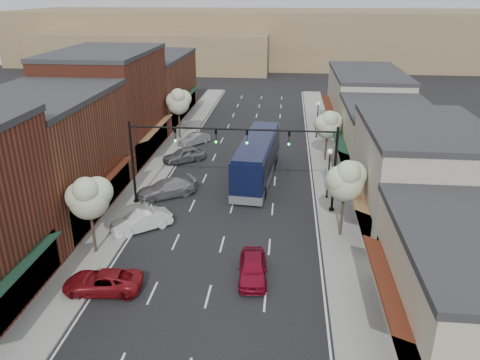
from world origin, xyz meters
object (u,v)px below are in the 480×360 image
(coach_bus, at_px, (257,159))
(parked_car_e, at_px, (194,139))
(tree_left_near, at_px, (89,196))
(parked_car_a, at_px, (103,282))
(signal_mast_left, at_px, (161,151))
(lamp_post_far, at_px, (318,114))
(parked_car_c, at_px, (166,189))
(tree_right_far, at_px, (328,124))
(tree_right_near, at_px, (346,179))
(red_hatchback, at_px, (253,268))
(tree_left_far, at_px, (178,101))
(lamp_post_near, at_px, (329,166))
(parked_car_d, at_px, (184,155))
(parked_car_b, at_px, (141,221))
(signal_mast_right, at_px, (304,156))

(coach_bus, relative_size, parked_car_e, 3.36)
(tree_left_near, relative_size, parked_car_a, 1.24)
(signal_mast_left, xyz_separation_m, lamp_post_far, (13.42, 20.00, -1.62))
(parked_car_c, bearing_deg, tree_right_far, 93.68)
(tree_right_near, height_order, tree_right_far, tree_right_near)
(lamp_post_far, relative_size, red_hatchback, 1.04)
(tree_right_near, distance_m, coach_bus, 12.67)
(red_hatchback, bearing_deg, tree_right_far, 71.04)
(signal_mast_left, relative_size, tree_left_far, 1.34)
(lamp_post_near, distance_m, parked_car_a, 20.35)
(parked_car_d, distance_m, parked_car_e, 5.84)
(tree_left_near, xyz_separation_m, parked_car_b, (2.08, 3.60, -3.49))
(tree_left_near, distance_m, lamp_post_far, 32.35)
(lamp_post_near, distance_m, parked_car_b, 15.77)
(red_hatchback, relative_size, parked_car_b, 0.96)
(tree_left_near, distance_m, coach_bus, 17.64)
(tree_left_near, bearing_deg, parked_car_d, 83.46)
(tree_right_far, distance_m, parked_car_a, 28.28)
(tree_right_near, relative_size, parked_car_c, 1.17)
(red_hatchback, distance_m, parked_car_a, 8.90)
(tree_right_far, distance_m, lamp_post_far, 8.13)
(tree_right_far, bearing_deg, parked_car_e, 163.90)
(red_hatchback, relative_size, parked_car_d, 0.96)
(signal_mast_right, height_order, tree_right_far, signal_mast_right)
(parked_car_c, bearing_deg, lamp_post_near, 61.40)
(parked_car_c, bearing_deg, parked_car_e, 148.96)
(tree_right_far, bearing_deg, tree_left_near, -129.69)
(tree_left_far, relative_size, parked_car_a, 1.33)
(signal_mast_right, bearing_deg, signal_mast_left, 180.00)
(lamp_post_far, height_order, parked_car_c, lamp_post_far)
(tree_right_far, xyz_separation_m, parked_car_b, (-14.52, -16.40, -3.26))
(coach_bus, distance_m, parked_car_d, 8.78)
(parked_car_a, xyz_separation_m, parked_car_c, (0.34, 13.68, 0.10))
(signal_mast_right, xyz_separation_m, red_hatchback, (-3.20, -9.87, -3.90))
(signal_mast_left, bearing_deg, tree_right_far, 40.54)
(tree_right_near, distance_m, parked_car_e, 25.18)
(lamp_post_near, relative_size, parked_car_e, 1.16)
(tree_right_far, xyz_separation_m, red_hatchback, (-5.92, -21.82, -3.27))
(signal_mast_right, xyz_separation_m, lamp_post_near, (2.18, 2.50, -1.62))
(tree_right_far, xyz_separation_m, parked_car_e, (-14.55, 4.20, -3.36))
(coach_bus, bearing_deg, tree_right_far, 44.14)
(signal_mast_right, relative_size, tree_right_far, 1.51)
(coach_bus, height_order, parked_car_e, coach_bus)
(coach_bus, xyz_separation_m, parked_car_b, (-7.78, -10.85, -1.29))
(parked_car_e, bearing_deg, lamp_post_far, 54.39)
(tree_left_near, bearing_deg, tree_right_near, 13.55)
(tree_left_near, bearing_deg, coach_bus, 55.69)
(parked_car_e, bearing_deg, parked_car_d, -50.51)
(lamp_post_near, bearing_deg, tree_right_near, -85.23)
(signal_mast_right, bearing_deg, red_hatchback, -107.93)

